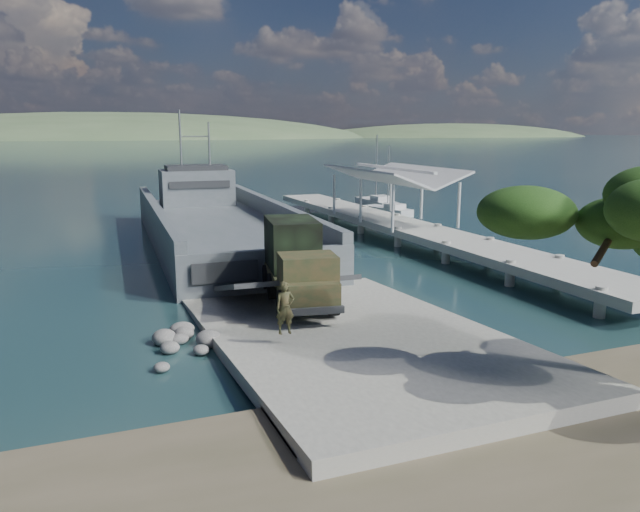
# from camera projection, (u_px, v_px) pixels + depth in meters

# --- Properties ---
(ground) EXTENTS (1400.00, 1400.00, 0.00)m
(ground) POSITION_uv_depth(u_px,v_px,m) (339.00, 335.00, 24.67)
(ground) COLOR #1B3A41
(ground) RESTS_ON ground
(boat_ramp) EXTENTS (10.00, 18.00, 0.50)m
(boat_ramp) POSITION_uv_depth(u_px,v_px,m) (350.00, 337.00, 23.71)
(boat_ramp) COLOR gray
(boat_ramp) RESTS_ON ground
(shoreline_rocks) EXTENTS (3.20, 5.60, 0.90)m
(shoreline_rocks) POSITION_uv_depth(u_px,v_px,m) (179.00, 351.00, 22.87)
(shoreline_rocks) COLOR #525250
(shoreline_rocks) RESTS_ON ground
(distant_headlands) EXTENTS (1000.00, 240.00, 48.00)m
(distant_headlands) POSITION_uv_depth(u_px,v_px,m) (139.00, 139.00, 552.44)
(distant_headlands) COLOR #415837
(distant_headlands) RESTS_ON ground
(pier) EXTENTS (6.40, 44.00, 6.10)m
(pier) POSITION_uv_depth(u_px,v_px,m) (399.00, 217.00, 46.15)
(pier) COLOR #9B9A92
(pier) RESTS_ON ground
(landing_craft) EXTENTS (10.40, 35.29, 10.37)m
(landing_craft) POSITION_uv_depth(u_px,v_px,m) (218.00, 233.00, 43.98)
(landing_craft) COLOR #4B5558
(landing_craft) RESTS_ON ground
(military_truck) EXTENTS (3.53, 7.75, 3.47)m
(military_truck) POSITION_uv_depth(u_px,v_px,m) (297.00, 262.00, 27.58)
(military_truck) COLOR black
(military_truck) RESTS_ON boat_ramp
(soldier) EXTENTS (0.70, 0.48, 1.88)m
(soldier) POSITION_uv_depth(u_px,v_px,m) (285.00, 318.00, 22.01)
(soldier) COLOR #23331C
(soldier) RESTS_ON boat_ramp
(sailboat_near) EXTENTS (2.87, 5.73, 6.71)m
(sailboat_near) POSITION_uv_depth(u_px,v_px,m) (389.00, 211.00, 59.34)
(sailboat_near) COLOR silver
(sailboat_near) RESTS_ON ground
(sailboat_far) EXTENTS (1.89, 6.32, 7.68)m
(sailboat_far) POSITION_uv_depth(u_px,v_px,m) (377.00, 203.00, 65.02)
(sailboat_far) COLOR silver
(sailboat_far) RESTS_ON ground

